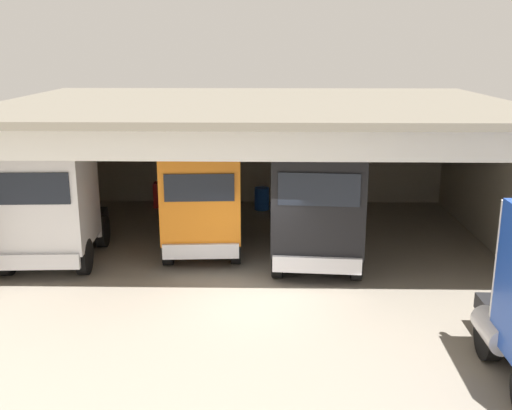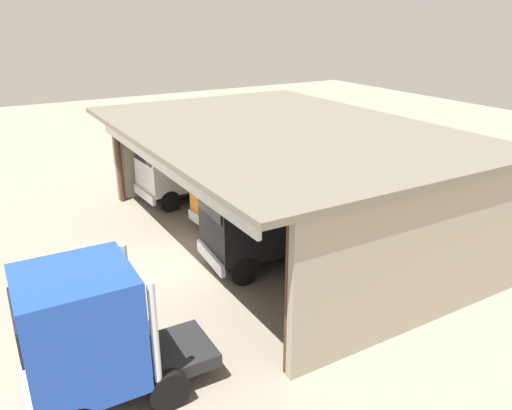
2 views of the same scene
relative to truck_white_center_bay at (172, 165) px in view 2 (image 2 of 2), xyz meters
The scene contains 8 objects.
ground_plane 6.82m from the truck_white_center_bay, 21.40° to the right, with size 80.00×80.00×0.00m, color gray.
workshop_shed 7.16m from the truck_white_center_bay, 29.50° to the left, with size 16.01×11.35×4.74m.
truck_white_center_bay is the anchor object (origin of this frame).
truck_orange_right_bay 4.50m from the truck_white_center_bay, 11.80° to the left, with size 2.71×4.95×3.40m.
truck_black_center_left_bay 7.90m from the truck_white_center_bay, ahead, with size 2.79×4.73×3.74m.
truck_blue_yard_outside 13.91m from the truck_white_center_bay, 29.44° to the right, with size 2.57×4.57×3.61m.
oil_drum 9.08m from the truck_white_center_bay, 46.04° to the left, with size 0.58×0.58×0.90m, color #194CB2.
tool_cart 7.34m from the truck_white_center_bay, 71.74° to the left, with size 0.90×0.60×1.00m, color red.
Camera 2 is at (16.37, -6.07, 8.94)m, focal length 35.12 mm.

